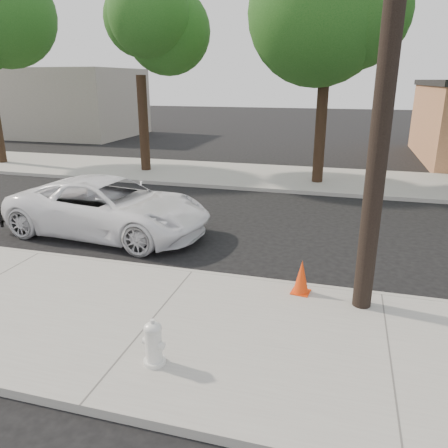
{
  "coord_description": "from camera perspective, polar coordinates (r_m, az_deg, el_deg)",
  "views": [
    {
      "loc": [
        3.08,
        -10.49,
        4.2
      ],
      "look_at": [
        0.47,
        -1.19,
        1.0
      ],
      "focal_mm": 35.0,
      "sensor_mm": 36.0,
      "label": 1
    }
  ],
  "objects": [
    {
      "name": "tree_b",
      "position": [
        20.66,
        -10.81,
        23.46
      ],
      "size": [
        4.34,
        4.2,
        8.45
      ],
      "color": "black",
      "rests_on": "far_sidewalk"
    },
    {
      "name": "utility_pole",
      "position": [
        7.82,
        20.85,
        20.87
      ],
      "size": [
        1.4,
        0.34,
        9.0
      ],
      "color": "black",
      "rests_on": "near_sidewalk"
    },
    {
      "name": "building_far",
      "position": [
        38.28,
        -22.18,
        14.51
      ],
      "size": [
        14.0,
        8.0,
        5.0
      ],
      "primitive_type": "cube",
      "color": "gray",
      "rests_on": "ground"
    },
    {
      "name": "police_cruiser",
      "position": [
        12.69,
        -14.76,
        2.18
      ],
      "size": [
        5.96,
        3.14,
        1.6
      ],
      "primitive_type": "imported",
      "rotation": [
        0.0,
        0.0,
        1.49
      ],
      "color": "white",
      "rests_on": "ground"
    },
    {
      "name": "near_sidewalk",
      "position": [
        8.05,
        -9.51,
        -12.78
      ],
      "size": [
        90.0,
        4.4,
        0.15
      ],
      "primitive_type": "cube",
      "color": "gray",
      "rests_on": "ground"
    },
    {
      "name": "curb_near",
      "position": [
        9.84,
        -4.12,
        -6.5
      ],
      "size": [
        90.0,
        0.12,
        0.16
      ],
      "primitive_type": "cube",
      "color": "#9E9B93",
      "rests_on": "ground"
    },
    {
      "name": "ground",
      "position": [
        11.71,
        -0.66,
        -2.68
      ],
      "size": [
        120.0,
        120.0,
        0.0
      ],
      "primitive_type": "plane",
      "color": "black",
      "rests_on": "ground"
    },
    {
      "name": "traffic_cone",
      "position": [
        8.84,
        10.08,
        -6.85
      ],
      "size": [
        0.4,
        0.4,
        0.69
      ],
      "rotation": [
        0.0,
        0.0,
        -0.14
      ],
      "color": "#E53A0C",
      "rests_on": "near_sidewalk"
    },
    {
      "name": "fire_hydrant",
      "position": [
        6.78,
        -9.18,
        -15.19
      ],
      "size": [
        0.37,
        0.34,
        0.69
      ],
      "rotation": [
        0.0,
        0.0,
        -0.19
      ],
      "color": "silver",
      "rests_on": "near_sidewalk"
    },
    {
      "name": "tree_c",
      "position": [
        18.35,
        14.3,
        26.33
      ],
      "size": [
        4.96,
        4.8,
        9.55
      ],
      "color": "black",
      "rests_on": "far_sidewalk"
    },
    {
      "name": "far_sidewalk",
      "position": [
        19.67,
        6.34,
        6.13
      ],
      "size": [
        90.0,
        5.0,
        0.15
      ],
      "primitive_type": "cube",
      "color": "gray",
      "rests_on": "ground"
    }
  ]
}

